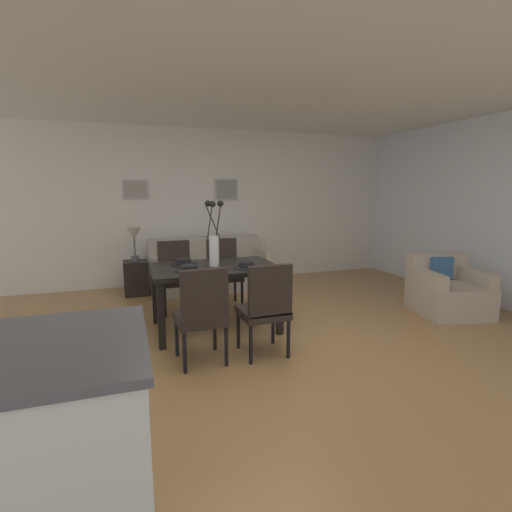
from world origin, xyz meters
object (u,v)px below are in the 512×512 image
object	(u,v)px
dining_chair_far_right	(224,269)
bowl_far_left	(246,264)
bowl_near_left	(189,268)
framed_picture_left	(135,189)
centerpiece_vase	(214,241)
framed_picture_center	(226,189)
dining_chair_near_left	(202,311)
dining_chair_near_right	(176,272)
table_lamp	(134,237)
sofa	(209,271)
bowl_near_right	(184,261)
dining_chair_far_left	(266,305)
armchair	(447,292)
side_table	(136,278)
dining_table	(215,274)

from	to	relation	value
dining_chair_far_right	bowl_far_left	world-z (taller)	dining_chair_far_right
bowl_near_left	framed_picture_left	xyz separation A→B (m)	(-0.43, 2.54, 0.81)
dining_chair_far_right	centerpiece_vase	distance (m)	1.06
dining_chair_far_right	framed_picture_center	size ratio (longest dim) A/B	2.30
dining_chair_near_left	dining_chair_near_right	world-z (taller)	same
table_lamp	bowl_near_left	bearing A→B (deg)	-76.02
bowl_far_left	sofa	world-z (taller)	bowl_far_left
bowl_far_left	bowl_near_right	bearing A→B (deg)	146.46
dining_chair_near_left	bowl_near_right	distance (m)	1.12
bowl_far_left	framed_picture_left	size ratio (longest dim) A/B	0.43
dining_chair_far_left	framed_picture_center	bearing A→B (deg)	81.89
dining_chair_far_left	centerpiece_vase	bearing A→B (deg)	107.73
dining_chair_near_left	sofa	bearing A→B (deg)	76.99
centerpiece_vase	armchair	distance (m)	3.10
centerpiece_vase	table_lamp	xyz separation A→B (m)	(-0.82, 1.82, -0.13)
table_lamp	framed_picture_left	size ratio (longest dim) A/B	1.29
dining_chair_near_left	table_lamp	distance (m)	2.77
dining_chair_near_right	table_lamp	distance (m)	1.15
dining_chair_far_left	bowl_near_left	xyz separation A→B (m)	(-0.60, 0.69, 0.27)
sofa	armchair	size ratio (longest dim) A/B	1.97
bowl_near_right	centerpiece_vase	bearing A→B (deg)	-33.29
bowl_near_left	framed_picture_center	xyz separation A→B (m)	(1.06, 2.54, 0.81)
framed_picture_center	bowl_near_left	bearing A→B (deg)	-112.71
dining_chair_far_right	framed_picture_center	world-z (taller)	framed_picture_center
bowl_near_right	sofa	size ratio (longest dim) A/B	0.09
dining_chair_near_left	framed_picture_center	distance (m)	3.55
table_lamp	dining_chair_far_right	bearing A→B (deg)	-39.56
dining_chair_near_left	bowl_far_left	distance (m)	0.96
dining_chair_near_right	dining_chair_near_left	bearing A→B (deg)	-89.38
bowl_far_left	framed_picture_center	bearing A→B (deg)	80.30
dining_chair_near_left	bowl_near_left	bearing A→B (deg)	89.88
side_table	table_lamp	world-z (taller)	table_lamp
dining_chair_near_right	side_table	world-z (taller)	dining_chair_near_right
dining_chair_near_right	framed_picture_center	world-z (taller)	framed_picture_center
centerpiece_vase	table_lamp	bearing A→B (deg)	114.29
dining_table	bowl_near_right	bearing A→B (deg)	146.46
side_table	table_lamp	bearing A→B (deg)	90.00
bowl_far_left	framed_picture_left	bearing A→B (deg)	112.71
dining_chair_far_left	dining_chair_far_right	bearing A→B (deg)	88.95
dining_chair_near_left	framed_picture_left	xyz separation A→B (m)	(-0.43, 3.21, 1.08)
dining_chair_far_right	armchair	size ratio (longest dim) A/B	0.97
framed_picture_left	table_lamp	bearing A→B (deg)	-97.72
dining_table	centerpiece_vase	bearing A→B (deg)	55.35
bowl_far_left	framed_picture_center	distance (m)	2.71
centerpiece_vase	bowl_near_right	xyz separation A→B (m)	(-0.32, 0.21, -0.24)
dining_chair_far_left	framed_picture_left	bearing A→B (deg)	107.80
dining_chair_far_left	table_lamp	xyz separation A→B (m)	(-1.11, 2.72, 0.38)
side_table	framed_picture_left	distance (m)	1.43
dining_chair_far_left	sofa	bearing A→B (deg)	89.47
table_lamp	side_table	bearing A→B (deg)	-90.00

